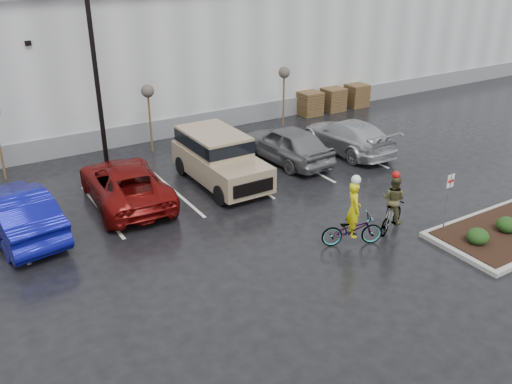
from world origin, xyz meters
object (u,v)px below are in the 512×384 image
sapling_east (284,76)px  pallet_stack_b (333,99)px  pallet_stack_c (356,95)px  car_red (125,183)px  car_grey (287,144)px  sapling_mid (148,95)px  car_blue (16,212)px  suv_tan (221,160)px  car_far_silver (348,136)px  lamppost (91,35)px  cyclist_hivis (352,224)px  cyclist_olive (392,209)px  pallet_stack_a (310,103)px  fire_lane_sign (448,196)px

sapling_east → pallet_stack_b: 4.78m
pallet_stack_c → car_red: (-16.44, -5.77, 0.10)m
pallet_stack_c → car_grey: bearing=-148.4°
sapling_east → pallet_stack_b: (4.20, 1.00, -2.05)m
sapling_mid → car_blue: sapling_mid is taller
suv_tan → car_far_silver: suv_tan is taller
lamppost → cyclist_hivis: 12.70m
sapling_east → car_red: bearing=-155.5°
suv_tan → car_far_silver: 6.90m
lamppost → car_far_silver: size_ratio=1.76×
sapling_mid → pallet_stack_c: (13.50, 1.00, -2.05)m
car_blue → cyclist_olive: 12.55m
sapling_east → car_red: 11.64m
pallet_stack_c → car_grey: (-8.81, -5.41, 0.16)m
pallet_stack_b → pallet_stack_a: bearing=180.0°
pallet_stack_b → car_far_silver: size_ratio=0.26×
sapling_mid → suv_tan: sapling_mid is taller
car_blue → suv_tan: size_ratio=1.01×
lamppost → sapling_mid: size_ratio=2.88×
sapling_east → car_far_silver: (0.36, -4.83, -1.97)m
car_far_silver → sapling_east: bearing=-85.0°
lamppost → car_far_silver: bearing=-20.3°
car_grey → cyclist_hivis: 7.71m
pallet_stack_c → fire_lane_sign: 16.07m
sapling_mid → cyclist_olive: 12.49m
lamppost → sapling_mid: 4.00m
pallet_stack_c → car_red: bearing=-160.7°
lamppost → cyclist_olive: lamppost is taller
pallet_stack_a → car_red: bearing=-156.0°
sapling_east → fire_lane_sign: bearing=-99.8°
car_red → car_blue: bearing=12.9°
pallet_stack_b → cyclist_hivis: bearing=-126.8°
cyclist_olive → lamppost: bearing=7.7°
pallet_stack_a → car_blue: car_blue is taller
pallet_stack_c → fire_lane_sign: (-8.20, -13.80, 0.73)m
car_blue → cyclist_hivis: cyclist_hivis is taller
car_grey → car_far_silver: car_grey is taller
sapling_mid → sapling_east: 7.50m
cyclist_hivis → suv_tan: bearing=33.8°
suv_tan → cyclist_hivis: (1.24, -6.61, -0.28)m
car_red → cyclist_olive: 9.78m
lamppost → car_red: size_ratio=1.65×
pallet_stack_a → fire_lane_sign: fire_lane_sign is taller
pallet_stack_c → car_red: size_ratio=0.24×
lamppost → sapling_east: lamppost is taller
sapling_mid → sapling_east: size_ratio=1.00×
fire_lane_sign → cyclist_olive: bearing=140.0°
car_red → suv_tan: size_ratio=1.10×
car_blue → car_far_silver: (14.73, 0.55, -0.09)m
car_grey → car_red: bearing=-1.0°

